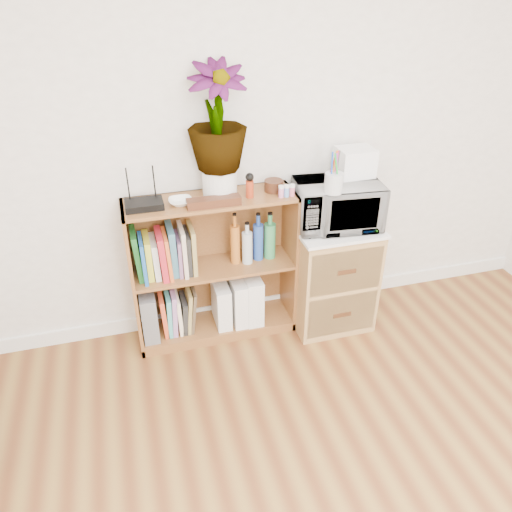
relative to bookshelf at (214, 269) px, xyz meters
name	(u,v)px	position (x,y,z in m)	size (l,w,h in m)	color
skirting_board	(262,303)	(0.35, 0.14, -0.42)	(4.00, 0.02, 0.10)	white
bookshelf	(214,269)	(0.00, 0.00, 0.00)	(1.00, 0.30, 0.95)	brown
wicker_unit	(330,275)	(0.75, -0.08, -0.12)	(0.50, 0.45, 0.70)	#9E7542
microwave	(337,204)	(0.75, -0.08, 0.38)	(0.50, 0.34, 0.28)	silver
pen_cup	(334,183)	(0.66, -0.20, 0.58)	(0.10, 0.10, 0.11)	silver
small_appliance	(355,162)	(0.88, 0.00, 0.61)	(0.21, 0.18, 0.17)	white
router	(144,205)	(-0.37, -0.02, 0.49)	(0.21, 0.14, 0.04)	black
white_bowl	(180,202)	(-0.17, -0.03, 0.49)	(0.13, 0.13, 0.03)	white
plant_pot	(220,183)	(0.06, 0.02, 0.56)	(0.19, 0.19, 0.17)	silver
potted_plant	(217,117)	(0.06, 0.02, 0.93)	(0.32, 0.32, 0.57)	#317930
trinket_box	(214,202)	(0.00, -0.10, 0.50)	(0.30, 0.07, 0.05)	#3C1C10
kokeshi_doll	(250,189)	(0.22, -0.04, 0.52)	(0.04, 0.04, 0.10)	#A12E13
wooden_bowl	(274,186)	(0.38, 0.01, 0.51)	(0.11, 0.11, 0.06)	#32190D
paint_jars	(287,192)	(0.43, -0.09, 0.50)	(0.10, 0.04, 0.05)	pink
file_box	(149,313)	(-0.43, 0.00, -0.25)	(0.09, 0.25, 0.32)	slate
magazine_holder_left	(221,303)	(0.04, -0.01, -0.26)	(0.09, 0.23, 0.29)	white
magazine_holder_mid	(238,299)	(0.15, -0.01, -0.25)	(0.10, 0.25, 0.31)	white
magazine_holder_right	(251,296)	(0.23, -0.01, -0.24)	(0.10, 0.26, 0.33)	white
cookbooks	(165,253)	(-0.29, 0.00, 0.16)	(0.36, 0.20, 0.30)	#1B6826
liquor_bottles	(255,239)	(0.26, 0.00, 0.17)	(0.29, 0.07, 0.32)	#B86522
lower_books	(177,311)	(-0.25, 0.00, -0.27)	(0.23, 0.19, 0.29)	#E74D28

